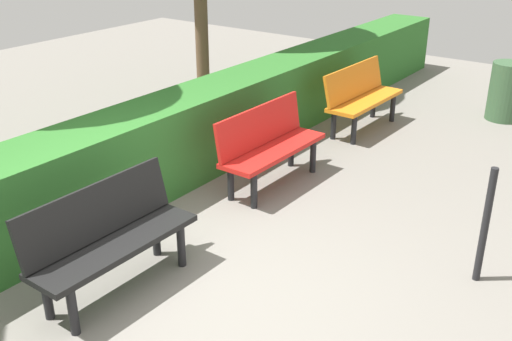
# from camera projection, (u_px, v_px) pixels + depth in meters

# --- Properties ---
(ground_plane) EXTENTS (18.08, 18.08, 0.00)m
(ground_plane) POSITION_uv_depth(u_px,v_px,m) (187.00, 299.00, 4.71)
(ground_plane) COLOR gray
(bench_orange) EXTENTS (1.43, 0.50, 0.86)m
(bench_orange) POSITION_uv_depth(u_px,v_px,m) (361.00, 95.00, 8.08)
(bench_orange) COLOR orange
(bench_orange) RESTS_ON ground_plane
(bench_red) EXTENTS (1.42, 0.48, 0.86)m
(bench_red) POSITION_uv_depth(u_px,v_px,m) (269.00, 143.00, 6.46)
(bench_red) COLOR red
(bench_red) RESTS_ON ground_plane
(bench_black) EXTENTS (1.42, 0.48, 0.86)m
(bench_black) POSITION_uv_depth(u_px,v_px,m) (109.00, 235.00, 4.67)
(bench_black) COLOR black
(bench_black) RESTS_ON ground_plane
(hedge_row) EXTENTS (14.08, 0.71, 0.93)m
(hedge_row) POSITION_uv_depth(u_px,v_px,m) (132.00, 158.00, 6.12)
(hedge_row) COLOR #2D6B28
(hedge_row) RESTS_ON ground_plane
(railing_post_mid) EXTENTS (0.06, 0.06, 1.00)m
(railing_post_mid) POSITION_uv_depth(u_px,v_px,m) (485.00, 226.00, 4.76)
(railing_post_mid) COLOR black
(railing_post_mid) RESTS_ON ground_plane
(trash_bin) EXTENTS (0.50, 0.50, 0.82)m
(trash_bin) POSITION_uv_depth(u_px,v_px,m) (507.00, 91.00, 8.47)
(trash_bin) COLOR #385938
(trash_bin) RESTS_ON ground_plane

